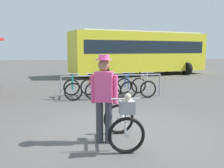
# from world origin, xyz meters

# --- Properties ---
(ground_plane) EXTENTS (80.00, 80.00, 0.00)m
(ground_plane) POSITION_xyz_m (0.00, 0.00, 0.00)
(ground_plane) COLOR #514F4C
(bike_rack_rail) EXTENTS (3.91, 0.11, 0.88)m
(bike_rack_rail) POSITION_xyz_m (0.62, 3.78, 0.68)
(bike_rack_rail) COLOR #99999E
(bike_rack_rail) RESTS_ON ground
(racked_bike_teal) EXTENTS (0.70, 1.13, 0.97)m
(racked_bike_teal) POSITION_xyz_m (-0.89, 3.93, 0.37)
(racked_bike_teal) COLOR black
(racked_bike_teal) RESTS_ON ground
(racked_bike_red) EXTENTS (0.77, 1.16, 0.97)m
(racked_bike_red) POSITION_xyz_m (-0.19, 3.94, 0.37)
(racked_bike_red) COLOR black
(racked_bike_red) RESTS_ON ground
(racked_bike_black) EXTENTS (0.81, 1.17, 0.97)m
(racked_bike_black) POSITION_xyz_m (0.51, 3.95, 0.37)
(racked_bike_black) COLOR black
(racked_bike_black) RESTS_ON ground
(racked_bike_blue) EXTENTS (0.72, 1.12, 0.97)m
(racked_bike_blue) POSITION_xyz_m (1.21, 3.96, 0.37)
(racked_bike_blue) COLOR black
(racked_bike_blue) RESTS_ON ground
(racked_bike_white) EXTENTS (0.73, 1.13, 0.97)m
(racked_bike_white) POSITION_xyz_m (1.91, 3.97, 0.37)
(racked_bike_white) COLOR black
(racked_bike_white) RESTS_ON ground
(featured_bicycle) EXTENTS (0.74, 1.23, 1.09)m
(featured_bicycle) POSITION_xyz_m (-0.06, -0.88, 0.49)
(featured_bicycle) COLOR black
(featured_bicycle) RESTS_ON ground
(person_with_featured_bike) EXTENTS (0.50, 0.32, 1.72)m
(person_with_featured_bike) POSITION_xyz_m (-0.39, -0.68, 0.95)
(person_with_featured_bike) COLOR #383842
(person_with_featured_bike) RESTS_ON ground
(bus_distant) EXTENTS (10.31, 4.85, 3.08)m
(bus_distant) POSITION_xyz_m (4.16, 11.66, 1.74)
(bus_distant) COLOR yellow
(bus_distant) RESTS_ON ground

